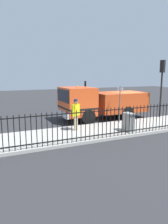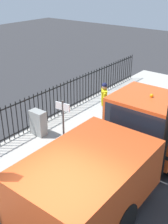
# 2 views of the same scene
# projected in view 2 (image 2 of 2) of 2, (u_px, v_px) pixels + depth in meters

# --- Properties ---
(work_truck) EXTENTS (2.44, 6.43, 2.70)m
(work_truck) POSITION_uv_depth(u_px,v_px,m) (123.00, 146.00, 8.30)
(work_truck) COLOR #D84C1E
(work_truck) RESTS_ON ground
(worker_standing) EXTENTS (0.47, 0.54, 1.75)m
(worker_standing) POSITION_uv_depth(u_px,v_px,m) (104.00, 98.00, 11.79)
(worker_standing) COLOR yellow
(worker_standing) RESTS_ON sidewalk_slab
(utility_cabinet) EXTENTS (0.64, 0.37, 1.01)m
(utility_cabinet) POSITION_uv_depth(u_px,v_px,m) (38.00, 123.00, 11.01)
(utility_cabinet) COLOR gray
(utility_cabinet) RESTS_ON sidewalk_slab
(street_sign) EXTENTS (0.50, 0.10, 2.31)m
(street_sign) POSITION_uv_depth(u_px,v_px,m) (63.00, 126.00, 8.83)
(street_sign) COLOR #4C4C4C
(street_sign) RESTS_ON sidewalk_slab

